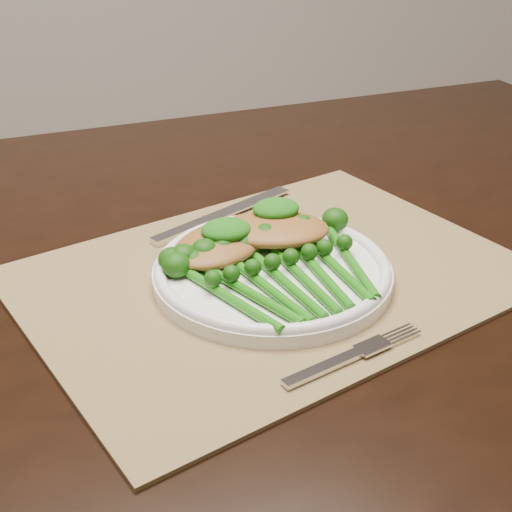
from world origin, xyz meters
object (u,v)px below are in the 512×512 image
object	(u,v)px
chicken_fillet_left	(220,244)
broccolini_bundle	(292,278)
dining_table	(186,492)
placemat	(273,276)
dinner_plate	(272,270)

from	to	relation	value
chicken_fillet_left	broccolini_bundle	xyz separation A→B (m)	(0.05, -0.08, -0.01)
dining_table	chicken_fillet_left	world-z (taller)	chicken_fillet_left
broccolini_bundle	dining_table	bearing A→B (deg)	112.72
broccolini_bundle	placemat	bearing A→B (deg)	84.84
dinner_plate	broccolini_bundle	distance (m)	0.04
dinner_plate	chicken_fillet_left	xyz separation A→B (m)	(-0.04, 0.04, 0.01)
placemat	broccolini_bundle	size ratio (longest dim) A/B	2.28
dinner_plate	broccolini_bundle	world-z (taller)	broccolini_bundle
dining_table	chicken_fillet_left	bearing A→B (deg)	-58.62
dining_table	chicken_fillet_left	distance (m)	0.41
placemat	dinner_plate	xyz separation A→B (m)	(-0.00, -0.01, 0.01)
dining_table	placemat	bearing A→B (deg)	-50.51
dining_table	broccolini_bundle	distance (m)	0.43
placemat	broccolini_bundle	bearing A→B (deg)	-100.46
chicken_fillet_left	broccolini_bundle	size ratio (longest dim) A/B	0.54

